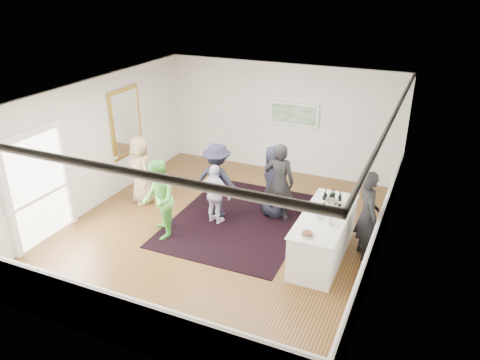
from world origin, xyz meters
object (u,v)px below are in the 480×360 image
at_px(guest_tan, 141,170).
at_px(guest_green, 159,200).
at_px(guest_dark_a, 217,181).
at_px(ice_bucket, 331,206).
at_px(bartender, 367,215).
at_px(guest_dark_b, 279,182).
at_px(guest_navy, 274,181).
at_px(serving_table, 323,236).
at_px(guest_lilac, 215,194).
at_px(nut_bowl, 307,234).

distance_m(guest_tan, guest_green, 1.86).
relative_size(guest_dark_a, ice_bucket, 7.14).
bearing_deg(ice_bucket, bartender, 13.10).
distance_m(guest_dark_a, guest_dark_b, 1.48).
height_order(guest_dark_a, guest_navy, guest_dark_a).
bearing_deg(serving_table, guest_lilac, 171.66).
bearing_deg(guest_navy, nut_bowl, 158.67).
height_order(guest_dark_b, ice_bucket, guest_dark_b).
bearing_deg(serving_table, guest_green, -169.52).
xyz_separation_m(guest_tan, guest_dark_b, (3.52, 0.56, 0.07)).
xyz_separation_m(guest_lilac, nut_bowl, (2.60, -1.34, 0.28)).
distance_m(guest_green, guest_lilac, 1.38).
bearing_deg(bartender, guest_dark_b, 42.19).
bearing_deg(ice_bucket, guest_dark_b, 147.09).
xyz_separation_m(serving_table, guest_navy, (-1.59, 1.32, 0.40)).
bearing_deg(bartender, guest_navy, 40.44).
distance_m(guest_lilac, nut_bowl, 2.94).
height_order(guest_dark_a, guest_dark_b, guest_dark_b).
relative_size(bartender, guest_green, 1.06).
xyz_separation_m(guest_navy, nut_bowl, (1.49, -2.26, 0.12)).
height_order(serving_table, ice_bucket, ice_bucket).
bearing_deg(guest_dark_b, bartender, 151.59).
bearing_deg(ice_bucket, guest_tan, 175.47).
bearing_deg(guest_navy, guest_lilac, 74.95).
height_order(guest_tan, guest_dark_a, guest_dark_a).
distance_m(guest_green, nut_bowl, 3.48).
bearing_deg(nut_bowl, bartender, 56.49).
height_order(guest_green, guest_navy, guest_green).
bearing_deg(guest_dark_a, serving_table, 167.59).
relative_size(guest_green, guest_lilac, 1.23).
bearing_deg(guest_lilac, guest_green, 62.43).
xyz_separation_m(guest_dark_b, nut_bowl, (1.31, -2.11, 0.05)).
bearing_deg(ice_bucket, serving_table, -105.71).
distance_m(guest_lilac, guest_navy, 1.46).
distance_m(guest_tan, ice_bucket, 5.01).
distance_m(serving_table, guest_tan, 4.98).
relative_size(serving_table, guest_navy, 1.35).
relative_size(guest_navy, ice_bucket, 6.89).
bearing_deg(ice_bucket, nut_bowl, -97.94).
relative_size(guest_tan, guest_dark_b, 0.93).
relative_size(guest_green, ice_bucket, 6.99).
bearing_deg(guest_lilac, guest_dark_b, -137.42).
bearing_deg(guest_tan, ice_bucket, 27.73).
bearing_deg(nut_bowl, ice_bucket, 82.06).
height_order(bartender, ice_bucket, bartender).
xyz_separation_m(guest_dark_b, ice_bucket, (1.47, -0.95, 0.13)).
xyz_separation_m(guest_dark_b, guest_navy, (-0.18, 0.15, -0.07)).
relative_size(guest_tan, guest_green, 0.99).
bearing_deg(guest_navy, guest_dark_b, 176.30).
bearing_deg(guest_tan, bartender, 29.97).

